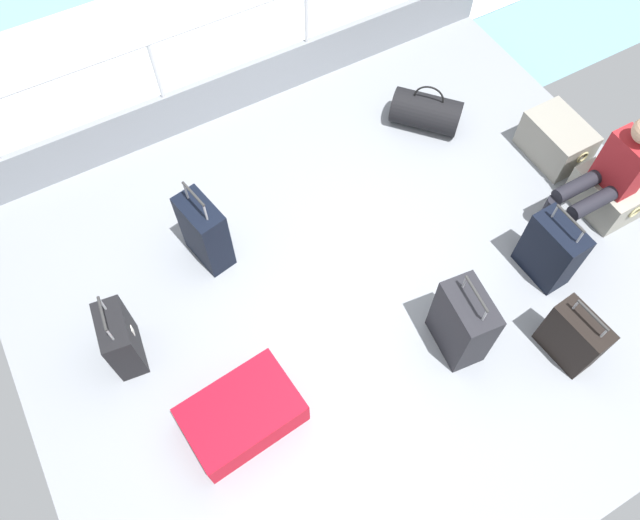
{
  "coord_description": "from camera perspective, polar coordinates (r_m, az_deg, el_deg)",
  "views": [
    {
      "loc": [
        1.76,
        -1.4,
        4.18
      ],
      "look_at": [
        -0.23,
        -0.27,
        0.25
      ],
      "focal_mm": 34.07,
      "sensor_mm": 36.0,
      "label": 1
    }
  ],
  "objects": [
    {
      "name": "passenger_seated",
      "position": [
        5.14,
        25.55,
        7.33
      ],
      "size": [
        0.34,
        0.66,
        1.04
      ],
      "color": "maroon",
      "rests_on": "ground_plane"
    },
    {
      "name": "gunwale_port",
      "position": [
        5.75,
        -7.47,
        15.8
      ],
      "size": [
        0.06,
        5.2,
        0.45
      ],
      "primitive_type": "cube",
      "color": "gray",
      "rests_on": "ground_plane"
    },
    {
      "name": "suitcase_1",
      "position": [
        4.86,
        20.87,
        0.86
      ],
      "size": [
        0.43,
        0.24,
        0.72
      ],
      "color": "black",
      "rests_on": "ground_plane"
    },
    {
      "name": "suitcase_2",
      "position": [
        4.47,
        -18.22,
        -7.07
      ],
      "size": [
        0.41,
        0.24,
        0.69
      ],
      "color": "black",
      "rests_on": "ground_plane"
    },
    {
      "name": "suitcase_0",
      "position": [
        4.68,
        -10.77,
        2.59
      ],
      "size": [
        0.44,
        0.29,
        0.81
      ],
      "color": "black",
      "rests_on": "ground_plane"
    },
    {
      "name": "suitcase_4",
      "position": [
        4.35,
        13.24,
        -5.78
      ],
      "size": [
        0.46,
        0.31,
        0.78
      ],
      "color": "black",
      "rests_on": "ground_plane"
    },
    {
      "name": "ground_plane",
      "position": [
        4.77,
        4.21,
        -2.34
      ],
      "size": [
        4.4,
        5.2,
        0.06
      ],
      "primitive_type": "cube",
      "color": "gray"
    },
    {
      "name": "cargo_crate_1",
      "position": [
        5.51,
        25.38,
        5.71
      ],
      "size": [
        0.56,
        0.39,
        0.34
      ],
      "color": "gray",
      "rests_on": "ground_plane"
    },
    {
      "name": "railing_port",
      "position": [
        5.38,
        -8.18,
        20.05
      ],
      "size": [
        0.04,
        4.2,
        1.02
      ],
      "color": "silver",
      "rests_on": "ground_plane"
    },
    {
      "name": "sea_wake",
      "position": [
        7.15,
        -12.18,
        19.24
      ],
      "size": [
        12.0,
        12.0,
        0.01
      ],
      "color": "#6B99A8",
      "rests_on": "ground_plane"
    },
    {
      "name": "suitcase_3",
      "position": [
        4.24,
        -7.34,
        -14.19
      ],
      "size": [
        0.57,
        0.8,
        0.27
      ],
      "color": "#B70C1E",
      "rests_on": "ground_plane"
    },
    {
      "name": "suitcase_5",
      "position": [
        4.62,
        22.69,
        -6.69
      ],
      "size": [
        0.43,
        0.23,
        0.62
      ],
      "color": "black",
      "rests_on": "ground_plane"
    },
    {
      "name": "duffel_bag",
      "position": [
        5.66,
        9.93,
        13.57
      ],
      "size": [
        0.66,
        0.64,
        0.46
      ],
      "color": "black",
      "rests_on": "ground_plane"
    },
    {
      "name": "cargo_crate_0",
      "position": [
        5.7,
        21.3,
        10.47
      ],
      "size": [
        0.6,
        0.38,
        0.37
      ],
      "color": "gray",
      "rests_on": "ground_plane"
    }
  ]
}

